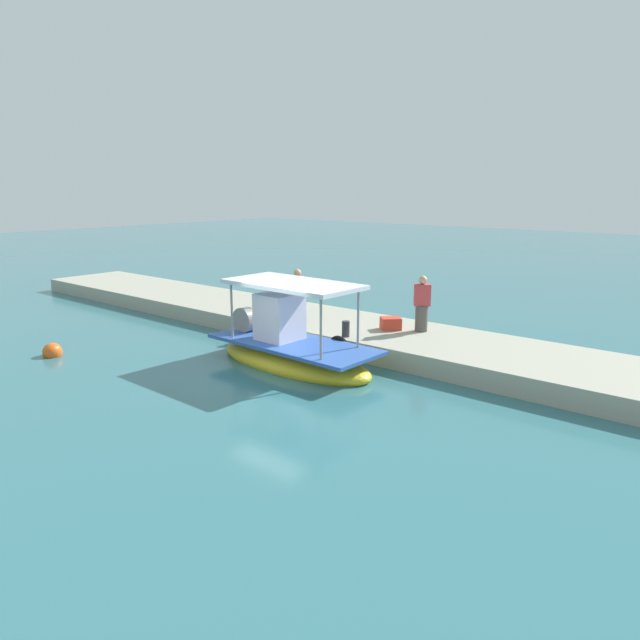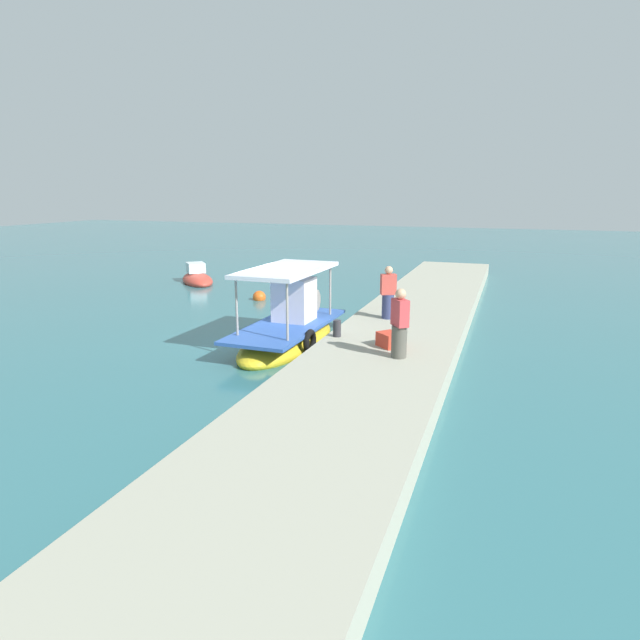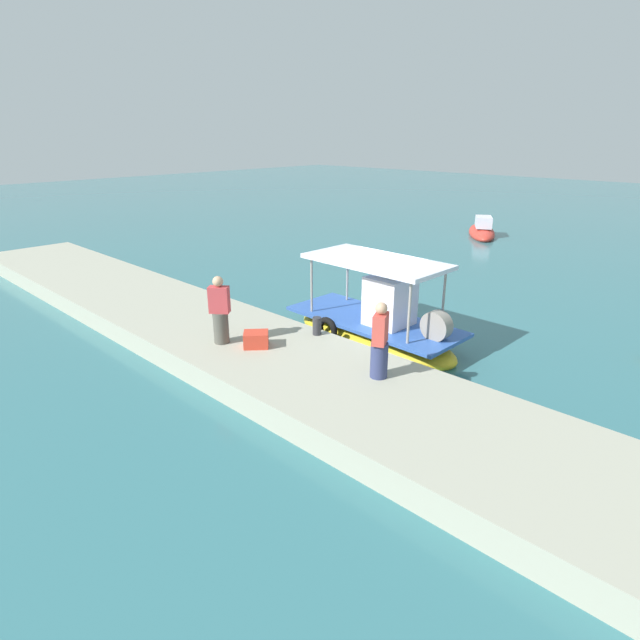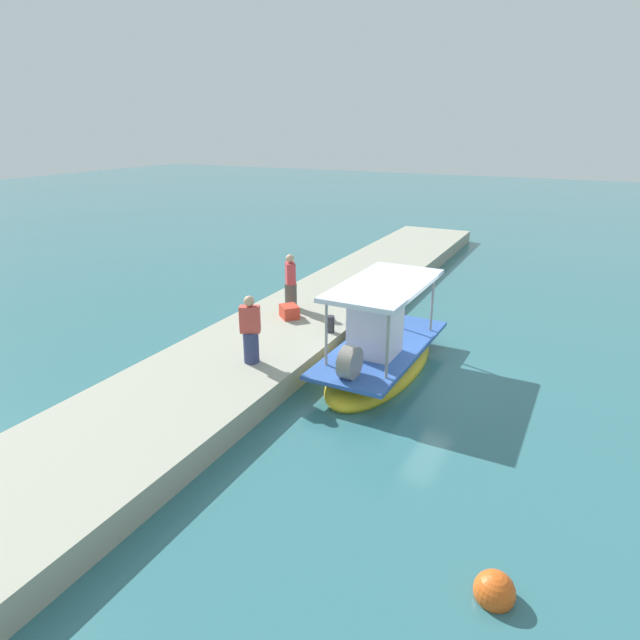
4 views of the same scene
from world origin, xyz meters
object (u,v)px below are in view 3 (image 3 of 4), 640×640
(cargo_crate, at_px, (256,339))
(main_fishing_boat, at_px, (376,327))
(mooring_bollard, at_px, (317,326))
(moored_boat_mid, at_px, (482,231))
(fisherman_near_bollard, at_px, (380,344))
(fisherman_by_crate, at_px, (220,313))

(cargo_crate, bearing_deg, main_fishing_boat, 71.22)
(mooring_bollard, distance_m, moored_boat_mid, 19.81)
(fisherman_near_bollard, height_order, fisherman_by_crate, fisherman_by_crate)
(cargo_crate, height_order, moored_boat_mid, moored_boat_mid)
(fisherman_near_bollard, xyz_separation_m, moored_boat_mid, (-7.68, 20.07, -1.16))
(moored_boat_mid, bearing_deg, cargo_crate, -78.21)
(fisherman_by_crate, distance_m, cargo_crate, 1.15)
(fisherman_by_crate, bearing_deg, mooring_bollard, 56.20)
(fisherman_near_bollard, xyz_separation_m, fisherman_by_crate, (-4.20, -1.23, 0.01))
(fisherman_by_crate, xyz_separation_m, moored_boat_mid, (-3.48, 21.30, -1.17))
(fisherman_near_bollard, height_order, moored_boat_mid, fisherman_near_bollard)
(fisherman_near_bollard, bearing_deg, fisherman_by_crate, -163.67)
(moored_boat_mid, bearing_deg, fisherman_near_bollard, -69.06)
(fisherman_near_bollard, distance_m, fisherman_by_crate, 4.38)
(mooring_bollard, height_order, moored_boat_mid, moored_boat_mid)
(main_fishing_boat, relative_size, moored_boat_mid, 1.17)
(main_fishing_boat, distance_m, mooring_bollard, 1.94)
(main_fishing_boat, bearing_deg, mooring_bollard, -109.47)
(fisherman_near_bollard, xyz_separation_m, cargo_crate, (-3.33, -0.79, -0.60))
(main_fishing_boat, relative_size, cargo_crate, 8.89)
(fisherman_near_bollard, bearing_deg, cargo_crate, -166.61)
(main_fishing_boat, xyz_separation_m, fisherman_by_crate, (-2.05, -3.91, 0.93))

